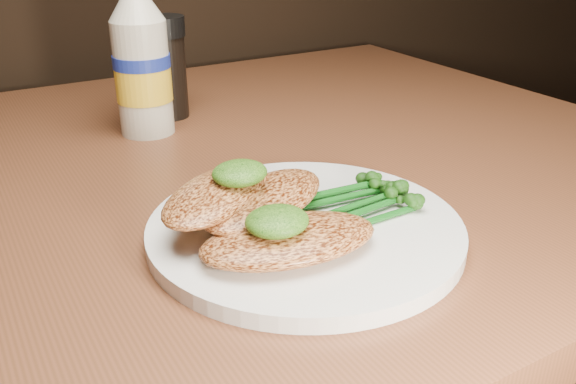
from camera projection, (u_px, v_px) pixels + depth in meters
plate at (305, 229)px, 0.51m from camera, size 0.26×0.26×0.01m
chicken_front at (289, 240)px, 0.46m from camera, size 0.15×0.09×0.02m
chicken_mid at (265, 199)px, 0.50m from camera, size 0.15×0.12×0.02m
chicken_back at (218, 194)px, 0.49m from camera, size 0.14×0.13×0.02m
pesto_front at (277, 221)px, 0.45m from camera, size 0.05×0.05×0.02m
pesto_back at (240, 173)px, 0.49m from camera, size 0.05×0.05×0.02m
broccolini_bundle at (351, 199)px, 0.52m from camera, size 0.13×0.10×0.02m
mayo_bottle at (141, 56)px, 0.71m from camera, size 0.08×0.08×0.19m
pepper_grinder at (167, 68)px, 0.78m from camera, size 0.06×0.06×0.13m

